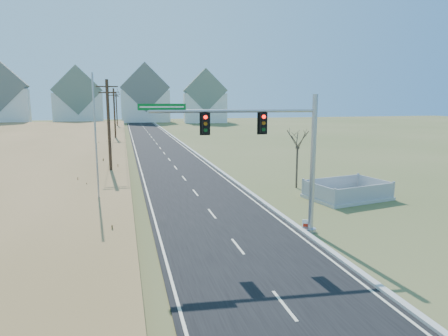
% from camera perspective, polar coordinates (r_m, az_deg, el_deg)
% --- Properties ---
extents(ground, '(260.00, 260.00, 0.00)m').
position_cam_1_polar(ground, '(22.31, 0.52, -9.49)').
color(ground, '#4E5629').
rests_on(ground, ground).
extents(road, '(8.00, 180.00, 0.06)m').
position_cam_1_polar(road, '(70.94, -9.86, 3.77)').
color(road, black).
rests_on(road, ground).
extents(curb, '(0.30, 180.00, 0.18)m').
position_cam_1_polar(curb, '(71.37, -6.53, 3.93)').
color(curb, '#B2AFA8').
rests_on(curb, ground).
extents(utility_pole_near, '(1.80, 0.26, 9.00)m').
position_cam_1_polar(utility_pole_near, '(35.47, -16.10, 5.10)').
color(utility_pole_near, '#422D1E').
rests_on(utility_pole_near, ground).
extents(utility_pole_mid, '(1.80, 0.26, 9.00)m').
position_cam_1_polar(utility_pole_mid, '(65.42, -15.36, 7.15)').
color(utility_pole_mid, '#422D1E').
rests_on(utility_pole_mid, ground).
extents(utility_pole_far, '(1.80, 0.26, 9.00)m').
position_cam_1_polar(utility_pole_far, '(95.40, -15.08, 7.91)').
color(utility_pole_far, '#422D1E').
rests_on(utility_pole_far, ground).
extents(condo_nnw, '(14.93, 11.17, 17.03)m').
position_cam_1_polar(condo_nnw, '(128.97, -20.14, 9.08)').
color(condo_nnw, white).
rests_on(condo_nnw, ground).
extents(condo_n, '(15.27, 10.20, 18.54)m').
position_cam_1_polar(condo_n, '(132.56, -11.24, 9.78)').
color(condo_n, white).
rests_on(condo_n, ground).
extents(condo_ne, '(14.12, 10.51, 16.52)m').
position_cam_1_polar(condo_ne, '(126.92, -2.77, 9.61)').
color(condo_ne, white).
rests_on(condo_ne, ground).
extents(traffic_signal_mast, '(9.57, 1.23, 7.64)m').
position_cam_1_polar(traffic_signal_mast, '(21.59, 7.95, 2.47)').
color(traffic_signal_mast, '#9EA0A5').
rests_on(traffic_signal_mast, ground).
extents(fence_enclosure, '(6.37, 4.92, 1.31)m').
position_cam_1_polar(fence_enclosure, '(31.43, 17.16, -3.69)').
color(fence_enclosure, '#B7B5AD').
rests_on(fence_enclosure, ground).
extents(open_sign, '(0.45, 0.32, 0.63)m').
position_cam_1_polar(open_sign, '(23.26, 11.74, -8.01)').
color(open_sign, white).
rests_on(open_sign, ground).
extents(flagpole, '(0.40, 0.40, 8.94)m').
position_cam_1_polar(flagpole, '(25.81, -17.70, 0.87)').
color(flagpole, '#B7B5AD').
rests_on(flagpole, ground).
extents(bare_tree, '(1.98, 1.98, 5.24)m').
position_cam_1_polar(bare_tree, '(33.45, 10.50, 4.26)').
color(bare_tree, '#4C3F33').
rests_on(bare_tree, ground).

